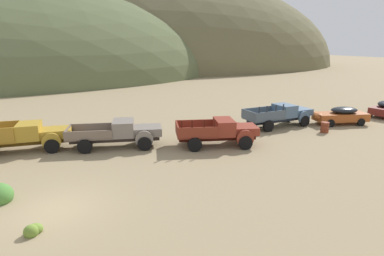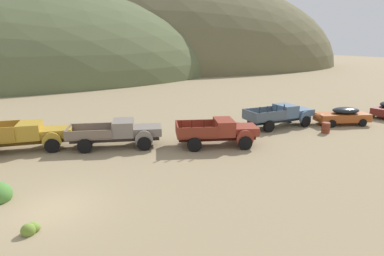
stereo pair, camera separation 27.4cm
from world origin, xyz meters
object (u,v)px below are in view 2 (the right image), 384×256
Objects in this scene: truck_mustard at (28,135)px; truck_rust_red at (222,132)px; oil_drum_spare at (326,128)px; truck_chalk_blue at (284,115)px; truck_primer_gray at (123,133)px; car_oxide_orange at (341,116)px.

truck_rust_red is (12.70, -3.96, -0.02)m from truck_mustard.
oil_drum_spare is at bearing -5.39° from truck_mustard.
oil_drum_spare is (21.97, -4.12, -0.59)m from truck_mustard.
truck_mustard is 1.01× the size of truck_chalk_blue.
truck_primer_gray is at bearing 175.77° from truck_rust_red.
truck_rust_red is 1.18× the size of car_oxide_orange.
truck_rust_red is (6.60, -2.36, 0.00)m from truck_primer_gray.
truck_chalk_blue is at bearing 36.84° from truck_rust_red.
truck_mustard reaches higher than oil_drum_spare.
oil_drum_spare is (15.88, -2.52, -0.57)m from truck_primer_gray.
truck_chalk_blue is at bearing 2.31° from truck_mustard.
truck_mustard is 1.30× the size of car_oxide_orange.
truck_mustard is at bearing 8.97° from car_oxide_orange.
truck_primer_gray reaches higher than oil_drum_spare.
truck_primer_gray is at bearing 170.99° from oil_drum_spare.
oil_drum_spare is at bearing 41.77° from car_oxide_orange.
truck_mustard is 22.36m from oil_drum_spare.
truck_primer_gray is 7.77× the size of oil_drum_spare.
truck_primer_gray is at bearing -9.50° from truck_mustard.
truck_primer_gray is 14.08m from truck_chalk_blue.
car_oxide_orange is (25.19, -2.46, -0.20)m from truck_mustard.
truck_rust_red is at bearing 21.39° from car_oxide_orange.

